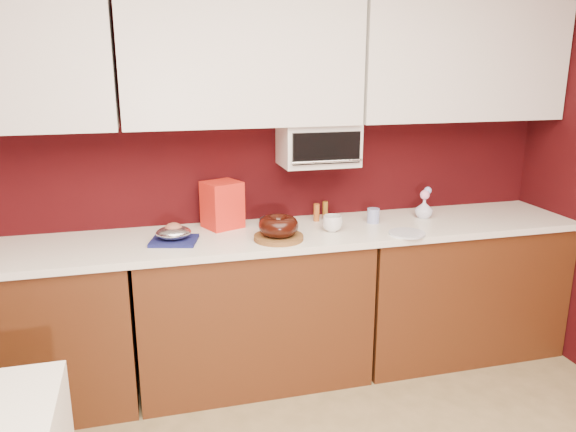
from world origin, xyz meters
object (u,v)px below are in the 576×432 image
at_px(bundt_cake, 279,226).
at_px(foil_ham_nest, 174,233).
at_px(toaster_oven, 318,144).
at_px(blue_jar, 373,216).
at_px(flower_vase, 424,208).
at_px(coffee_mug, 332,222).
at_px(pandoro_box, 222,205).

xyz_separation_m(bundt_cake, foil_ham_nest, (-0.56, 0.10, -0.02)).
relative_size(toaster_oven, foil_ham_nest, 2.36).
distance_m(blue_jar, flower_vase, 0.35).
xyz_separation_m(bundt_cake, blue_jar, (0.64, 0.19, -0.04)).
distance_m(bundt_cake, coffee_mug, 0.35).
xyz_separation_m(blue_jar, flower_vase, (0.35, 0.02, 0.02)).
relative_size(coffee_mug, flower_vase, 0.84).
xyz_separation_m(coffee_mug, flower_vase, (0.65, 0.13, 0.01)).
bearing_deg(coffee_mug, pandoro_box, 157.74).
distance_m(pandoro_box, flower_vase, 1.26).
xyz_separation_m(foil_ham_nest, pandoro_box, (0.30, 0.23, 0.08)).
bearing_deg(blue_jar, pandoro_box, 171.14).
relative_size(toaster_oven, coffee_mug, 4.02).
distance_m(bundt_cake, flower_vase, 1.01).
relative_size(pandoro_box, blue_jar, 3.10).
height_order(bundt_cake, pandoro_box, pandoro_box).
height_order(toaster_oven, bundt_cake, toaster_oven).
distance_m(toaster_oven, flower_vase, 0.79).
height_order(foil_ham_nest, blue_jar, foil_ham_nest).
bearing_deg(bundt_cake, blue_jar, 16.15).
bearing_deg(bundt_cake, toaster_oven, 43.87).
relative_size(bundt_cake, flower_vase, 1.65).
bearing_deg(foil_ham_nest, blue_jar, 4.04).
height_order(coffee_mug, flower_vase, flower_vase).
distance_m(coffee_mug, flower_vase, 0.66).
distance_m(bundt_cake, foil_ham_nest, 0.57).
xyz_separation_m(pandoro_box, flower_vase, (1.25, -0.12, -0.07)).
distance_m(foil_ham_nest, coffee_mug, 0.90).
bearing_deg(foil_ham_nest, toaster_oven, 13.19).
bearing_deg(pandoro_box, bundt_cake, -74.17).
relative_size(bundt_cake, coffee_mug, 1.96).
bearing_deg(bundt_cake, foil_ham_nest, 169.84).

